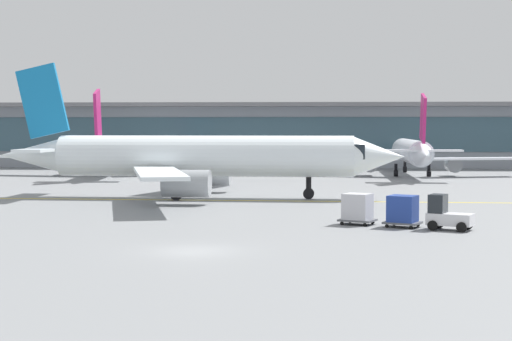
{
  "coord_description": "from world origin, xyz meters",
  "views": [
    {
      "loc": [
        5.44,
        -39.7,
        6.13
      ],
      "look_at": [
        2.02,
        18.0,
        3.0
      ],
      "focal_mm": 57.38,
      "sensor_mm": 36.0,
      "label": 1
    }
  ],
  "objects_px": {
    "baggage_tug": "(447,215)",
    "cargo_dolly_lead": "(403,210)",
    "gate_airplane_2": "(411,152)",
    "taxiing_regional_jet": "(200,157)",
    "gate_airplane_1": "(113,150)",
    "cargo_dolly_trailing": "(357,208)"
  },
  "relations": [
    {
      "from": "cargo_dolly_lead",
      "to": "cargo_dolly_trailing",
      "type": "height_order",
      "value": "same"
    },
    {
      "from": "gate_airplane_2",
      "to": "cargo_dolly_lead",
      "type": "relative_size",
      "value": 11.42
    },
    {
      "from": "taxiing_regional_jet",
      "to": "cargo_dolly_lead",
      "type": "distance_m",
      "value": 24.56
    },
    {
      "from": "cargo_dolly_trailing",
      "to": "gate_airplane_2",
      "type": "bearing_deg",
      "value": 103.76
    },
    {
      "from": "cargo_dolly_trailing",
      "to": "taxiing_regional_jet",
      "type": "bearing_deg",
      "value": 148.62
    },
    {
      "from": "taxiing_regional_jet",
      "to": "baggage_tug",
      "type": "xyz_separation_m",
      "value": [
        17.29,
        -20.54,
        -2.59
      ]
    },
    {
      "from": "taxiing_regional_jet",
      "to": "cargo_dolly_lead",
      "type": "height_order",
      "value": "taxiing_regional_jet"
    },
    {
      "from": "gate_airplane_1",
      "to": "taxiing_regional_jet",
      "type": "distance_m",
      "value": 36.02
    },
    {
      "from": "cargo_dolly_lead",
      "to": "cargo_dolly_trailing",
      "type": "distance_m",
      "value": 2.92
    },
    {
      "from": "baggage_tug",
      "to": "cargo_dolly_lead",
      "type": "xyz_separation_m",
      "value": [
        -2.44,
        1.13,
        0.16
      ]
    },
    {
      "from": "taxiing_regional_jet",
      "to": "cargo_dolly_lead",
      "type": "relative_size",
      "value": 13.6
    },
    {
      "from": "baggage_tug",
      "to": "cargo_dolly_lead",
      "type": "relative_size",
      "value": 1.14
    },
    {
      "from": "gate_airplane_2",
      "to": "cargo_dolly_trailing",
      "type": "relative_size",
      "value": 11.42
    },
    {
      "from": "gate_airplane_2",
      "to": "cargo_dolly_lead",
      "type": "xyz_separation_m",
      "value": [
        -7.22,
        -51.97,
        -1.87
      ]
    },
    {
      "from": "baggage_tug",
      "to": "gate_airplane_1",
      "type": "bearing_deg",
      "value": 146.26
    },
    {
      "from": "gate_airplane_2",
      "to": "baggage_tug",
      "type": "bearing_deg",
      "value": 176.18
    },
    {
      "from": "gate_airplane_1",
      "to": "taxiing_regional_jet",
      "type": "xyz_separation_m",
      "value": [
        15.27,
        -32.62,
        0.39
      ]
    },
    {
      "from": "gate_airplane_2",
      "to": "baggage_tug",
      "type": "xyz_separation_m",
      "value": [
        -4.78,
        -53.09,
        -2.04
      ]
    },
    {
      "from": "baggage_tug",
      "to": "cargo_dolly_lead",
      "type": "distance_m",
      "value": 2.7
    },
    {
      "from": "taxiing_regional_jet",
      "to": "baggage_tug",
      "type": "bearing_deg",
      "value": -47.61
    },
    {
      "from": "cargo_dolly_lead",
      "to": "gate_airplane_1",
      "type": "bearing_deg",
      "value": 144.83
    },
    {
      "from": "taxiing_regional_jet",
      "to": "cargo_dolly_trailing",
      "type": "xyz_separation_m",
      "value": [
        12.2,
        -18.19,
        -2.43
      ]
    }
  ]
}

